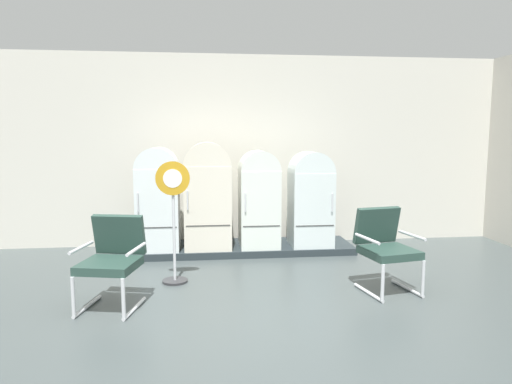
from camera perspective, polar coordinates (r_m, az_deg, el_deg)
ground at (r=4.59m, az=0.20°, el=-17.13°), size 12.00×10.00×0.05m
back_wall at (r=7.83m, az=-2.92°, el=5.26°), size 11.76×0.12×3.18m
display_plinth at (r=7.42m, az=-2.54°, el=-6.97°), size 3.72×0.95×0.11m
refrigerator_0 at (r=7.14m, az=-12.09°, el=-0.45°), size 0.63×0.62×1.57m
refrigerator_1 at (r=7.14m, az=-6.04°, el=-0.03°), size 0.71×0.70×1.64m
refrigerator_2 at (r=7.19m, az=0.36°, el=-0.47°), size 0.61×0.69×1.51m
refrigerator_3 at (r=7.31m, az=6.81°, el=-0.51°), size 0.64×0.64×1.49m
armchair_left at (r=5.23m, az=-17.39°, el=-7.60°), size 0.73×0.79×0.98m
armchair_right at (r=5.73m, az=15.74°, el=-6.27°), size 0.72×0.77×0.98m
sign_stand at (r=5.83m, az=-10.18°, el=-4.21°), size 0.42×0.32×1.54m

